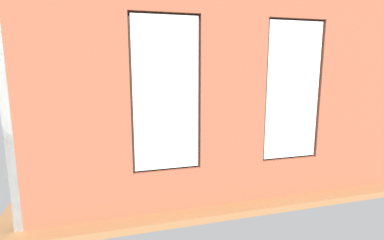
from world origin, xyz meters
name	(u,v)px	position (x,y,z in m)	size (l,w,h in m)	color
ground_plane	(189,159)	(0.00, 0.00, -0.05)	(6.43, 5.46, 0.10)	#99663D
brick_wall_with_windows	(232,94)	(0.00, 2.35, 1.63)	(5.83, 0.30, 3.30)	#9E5138
white_wall_right	(43,87)	(2.87, 0.20, 1.65)	(0.10, 4.46, 3.30)	silver
couch_by_window	(212,167)	(0.06, 1.70, 0.33)	(2.00, 0.87, 0.80)	black
couch_left	(289,142)	(-2.22, 0.55, 0.33)	(0.99, 2.08, 0.80)	black
coffee_table	(181,139)	(0.15, -0.20, 0.37)	(1.23, 0.74, 0.43)	olive
cup_ceramic	(166,137)	(0.52, -0.09, 0.47)	(0.07, 0.07, 0.09)	#B23D38
candle_jar	(181,134)	(0.15, -0.20, 0.49)	(0.08, 0.08, 0.11)	#B7333D
table_plant_small	(173,131)	(0.30, -0.30, 0.56)	(0.16, 0.16, 0.24)	#9E5638
remote_black	(193,134)	(-0.19, -0.33, 0.44)	(0.05, 0.17, 0.02)	black
remote_gray	(186,137)	(0.06, -0.09, 0.44)	(0.05, 0.17, 0.02)	#59595B
media_console	(67,154)	(2.57, 0.03, 0.27)	(1.25, 0.42, 0.54)	black
tv_flatscreen	(64,121)	(2.57, 0.03, 0.96)	(1.25, 0.20, 0.84)	black
papasan_chair	(156,128)	(0.55, -1.26, 0.44)	(1.08, 1.08, 0.68)	olive
potted_plant_corner_far_left	(337,125)	(-2.37, 1.81, 0.95)	(0.91, 1.02, 1.52)	brown
potted_plant_corner_near_left	(250,107)	(-2.37, -1.73, 0.81)	(1.00, 0.96, 1.32)	gray
potted_plant_mid_room_small	(218,130)	(-1.13, -1.16, 0.31)	(0.21, 0.21, 0.48)	beige
potted_plant_beside_window_right	(110,153)	(1.73, 1.81, 0.74)	(0.95, 1.09, 1.37)	#47423D
potted_plant_by_left_couch	(245,129)	(-1.82, -0.92, 0.35)	(0.35, 0.35, 0.52)	beige
potted_plant_foreground_right	(86,118)	(2.27, -1.68, 0.72)	(0.71, 0.71, 1.08)	#9E5638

